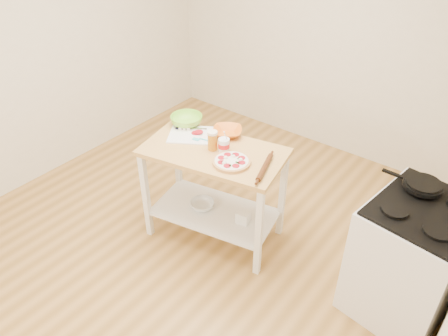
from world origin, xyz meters
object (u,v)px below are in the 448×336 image
Objects in this scene: prep_island at (214,175)px; pizza at (231,161)px; spatula at (201,140)px; knife at (187,128)px; gas_stove at (411,259)px; yogurt_tub at (224,145)px; green_bowl at (187,120)px; orange_bowl at (227,132)px; shelf_bin at (243,217)px; skillet at (422,185)px; beer_pint at (212,140)px; cutting_board at (193,134)px; rolling_pin at (265,167)px; shelf_glass_bowl at (202,205)px.

pizza is (0.23, -0.06, 0.27)m from prep_island.
spatula is 0.64× the size of knife.
prep_island is 1.63m from gas_stove.
yogurt_tub reaches higher than prep_island.
prep_island is at bearing -21.88° from green_bowl.
orange_bowl reaches higher than shelf_bin.
skillet is 2.61× the size of beer_pint.
orange_bowl is 2.31× the size of shelf_bin.
beer_pint reaches higher than pizza.
spatula is at bearing -179.72° from shelf_bin.
yogurt_tub is at bearing -15.04° from green_bowl.
yogurt_tub reaches higher than orange_bowl.
cutting_board is at bearing -33.26° from green_bowl.
skillet is at bearing 16.01° from beer_pint.
cutting_board reaches higher than knife.
pizza is 0.26m from rolling_pin.
gas_stove reaches higher than cutting_board.
knife is 0.67× the size of rolling_pin.
green_bowl is at bearing -170.29° from gas_stove.
pizza is 1.21× the size of orange_bowl.
gas_stove reaches higher than yogurt_tub.
spatula is 0.75× the size of yogurt_tub.
cutting_board is at bearing 165.79° from beer_pint.
orange_bowl is 0.58m from rolling_pin.
yogurt_tub reaches higher than skillet.
yogurt_tub is at bearing -58.94° from orange_bowl.
gas_stove is 10.46× the size of shelf_bin.
beer_pint is 0.76× the size of shelf_glass_bowl.
beer_pint is at bearing -46.14° from cutting_board.
shelf_glass_bowl is at bearing -63.20° from cutting_board.
shelf_glass_bowl is (-1.71, -0.29, -0.18)m from gas_stove.
rolling_pin is at bearing -39.28° from knife.
knife is 1.07× the size of shelf_glass_bowl.
orange_bowl is at bearing 79.03° from shelf_glass_bowl.
shelf_glass_bowl is at bearing -169.18° from shelf_bin.
pizza is at bearing -25.84° from spatula.
cutting_board reaches higher than shelf_glass_bowl.
orange_bowl is at bearing 102.48° from prep_island.
rolling_pin reaches higher than spatula.
spatula is 0.52× the size of green_bowl.
prep_island is 0.55m from rolling_pin.
pizza is 0.41m from spatula.
rolling_pin is at bearing -160.54° from gas_stove.
yogurt_tub is (0.24, -0.00, 0.04)m from spatula.
spatula is 0.22m from knife.
green_bowl is 2.64× the size of shelf_bin.
spatula is at bearing 165.23° from pizza.
orange_bowl reaches higher than shelf_glass_bowl.
spatula is at bearing -50.76° from knife.
green_bowl is at bearing 147.77° from shelf_glass_bowl.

